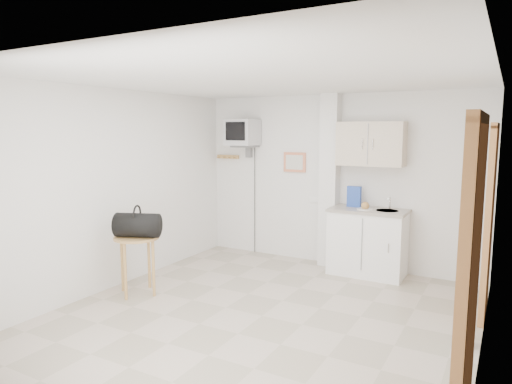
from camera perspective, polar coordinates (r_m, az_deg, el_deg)
The scene contains 7 objects.
ground at distance 5.09m, azimuth 0.77°, elevation -15.22°, with size 4.50×4.50×0.00m, color #B8A796.
room_envelope at distance 4.68m, azimuth 3.91°, elevation 2.23°, with size 4.24×4.54×2.55m.
kitchenette at distance 6.46m, azimuth 13.88°, elevation -3.04°, with size 1.03×0.58×2.10m.
crt_television at distance 7.16m, azimuth -1.69°, elevation 7.34°, with size 0.44×0.45×2.15m.
round_table at distance 5.73m, azimuth -14.67°, elevation -6.52°, with size 0.54×0.54×0.72m.
duffel_bag at distance 5.63m, azimuth -14.60°, elevation -4.00°, with size 0.59×0.46×0.39m.
water_bottle at distance 4.80m, azimuth 24.86°, elevation -15.23°, with size 0.13×0.13×0.38m.
Camera 1 is at (2.24, -4.12, 1.99)m, focal length 32.00 mm.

